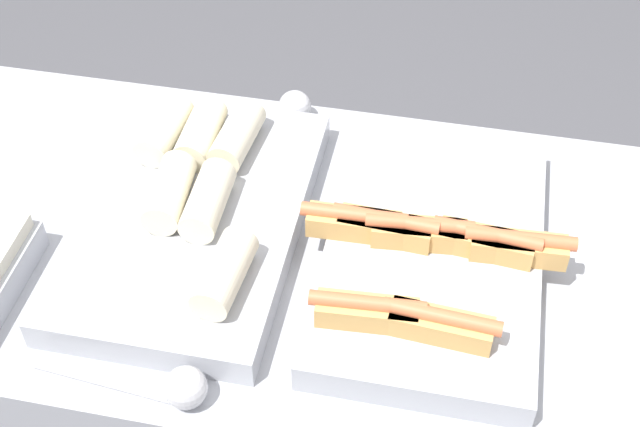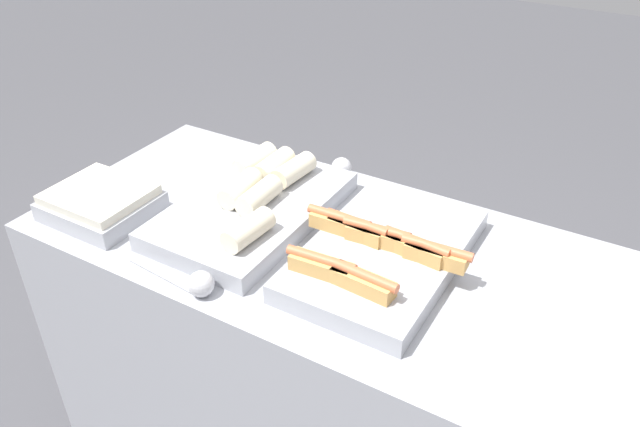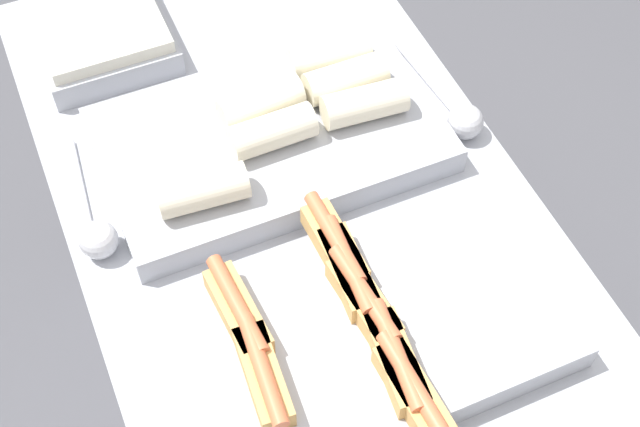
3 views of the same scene
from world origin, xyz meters
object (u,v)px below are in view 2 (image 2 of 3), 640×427
(tray_wraps, at_px, (255,204))
(tray_side_front, at_px, (101,203))
(tray_hotdogs, at_px, (382,252))
(serving_spoon_far, at_px, (337,167))
(serving_spoon_near, at_px, (197,283))

(tray_wraps, bearing_deg, tray_side_front, -150.34)
(tray_hotdogs, relative_size, tray_side_front, 2.03)
(serving_spoon_far, bearing_deg, tray_hotdogs, -46.96)
(tray_hotdogs, xyz_separation_m, serving_spoon_far, (-0.30, 0.32, -0.01))
(tray_side_front, bearing_deg, tray_wraps, 29.66)
(tray_side_front, distance_m, serving_spoon_far, 0.66)
(tray_side_front, bearing_deg, serving_spoon_far, 48.99)
(tray_wraps, height_order, tray_side_front, tray_wraps)
(tray_hotdogs, height_order, serving_spoon_near, tray_hotdogs)
(serving_spoon_near, relative_size, serving_spoon_far, 0.92)
(tray_side_front, bearing_deg, serving_spoon_near, -15.90)
(tray_side_front, xyz_separation_m, serving_spoon_near, (0.42, -0.12, -0.01))
(tray_wraps, relative_size, serving_spoon_near, 2.10)
(tray_wraps, distance_m, serving_spoon_near, 0.33)
(tray_hotdogs, distance_m, tray_wraps, 0.38)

